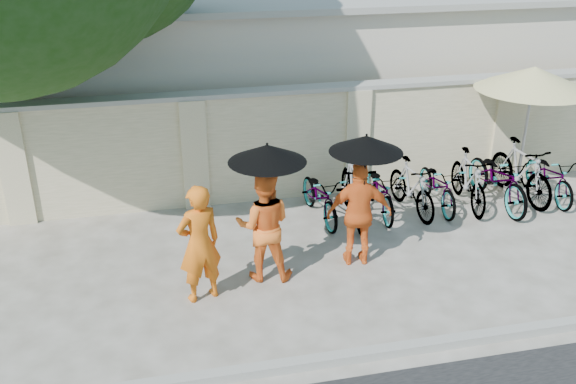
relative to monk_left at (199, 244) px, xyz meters
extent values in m
plane|color=#B3ACA2|center=(1.22, -0.06, -0.86)|extent=(80.00, 80.00, 0.00)
cube|color=gray|center=(1.22, -1.76, -0.80)|extent=(40.00, 0.16, 0.12)
cube|color=beige|center=(2.22, 3.14, 0.14)|extent=(20.00, 0.30, 2.00)
cube|color=beige|center=(3.22, 6.94, 0.74)|extent=(14.00, 6.00, 3.20)
imported|color=orange|center=(0.00, 0.00, 0.00)|extent=(0.72, 0.59, 1.72)
imported|color=orange|center=(0.96, 0.37, -0.01)|extent=(0.94, 0.80, 1.69)
cylinder|color=black|center=(1.01, 0.29, 0.61)|extent=(0.02, 0.02, 1.02)
cone|color=black|center=(1.01, 0.29, 1.12)|extent=(1.08, 1.08, 0.25)
imported|color=orange|center=(2.43, 0.46, -0.03)|extent=(1.02, 0.55, 1.66)
cylinder|color=black|center=(2.45, 0.38, 0.59)|extent=(0.02, 0.02, 1.02)
cone|color=black|center=(2.45, 0.38, 1.11)|extent=(1.06, 1.06, 0.24)
cylinder|color=gray|center=(6.22, 2.29, -0.81)|extent=(0.46, 0.46, 0.09)
cylinder|color=#9C9C9C|center=(6.22, 2.29, 0.23)|extent=(0.06, 0.06, 2.18)
cone|color=#D2C87F|center=(6.22, 2.29, 1.36)|extent=(2.61, 2.61, 0.42)
imported|color=#9C9C9C|center=(2.26, 2.03, -0.42)|extent=(0.72, 1.69, 0.87)
imported|color=#9C9C9C|center=(2.81, 1.87, -0.29)|extent=(0.71, 1.93, 1.13)
imported|color=#9C9C9C|center=(3.36, 2.02, -0.42)|extent=(0.69, 1.69, 0.87)
imported|color=#9C9C9C|center=(3.91, 1.93, -0.38)|extent=(0.63, 1.64, 0.96)
imported|color=#9C9C9C|center=(4.46, 2.02, -0.43)|extent=(0.64, 1.65, 0.85)
imported|color=#9C9C9C|center=(5.01, 1.95, -0.35)|extent=(0.68, 1.74, 1.02)
imported|color=#9C9C9C|center=(5.55, 1.89, -0.35)|extent=(0.73, 1.97, 1.02)
imported|color=#9C9C9C|center=(6.10, 2.05, -0.31)|extent=(0.67, 1.86, 1.10)
imported|color=#9C9C9C|center=(6.65, 1.94, -0.42)|extent=(0.70, 1.71, 0.88)
camera|label=1|loc=(-0.50, -7.68, 4.20)|focal=40.00mm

